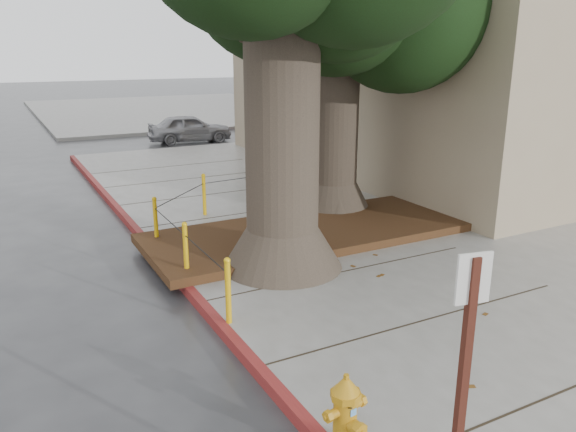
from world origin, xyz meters
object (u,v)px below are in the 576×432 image
(car_silver, at_px, (190,128))
(signpost, at_px, (461,402))
(fire_hydrant, at_px, (345,413))
(car_red, at_px, (276,118))

(car_silver, bearing_deg, signpost, 172.78)
(signpost, bearing_deg, car_silver, 88.17)
(fire_hydrant, xyz_separation_m, car_red, (9.79, 20.79, 0.03))
(car_red, bearing_deg, car_silver, 105.66)
(signpost, relative_size, car_red, 0.70)
(fire_hydrant, bearing_deg, signpost, -99.95)
(fire_hydrant, height_order, car_red, car_red)
(car_silver, height_order, car_red, car_silver)
(signpost, height_order, car_red, signpost)
(fire_hydrant, xyz_separation_m, car_silver, (4.83, 18.92, 0.06))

